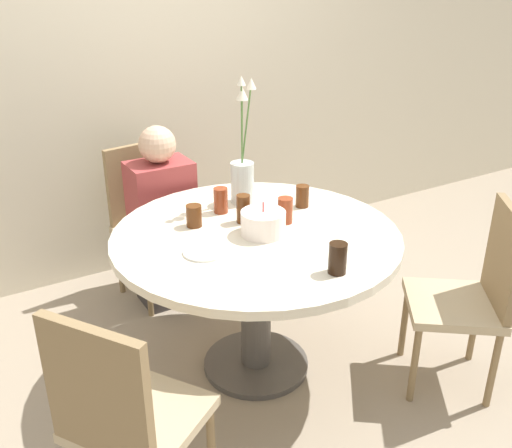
{
  "coord_description": "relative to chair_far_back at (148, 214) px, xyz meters",
  "views": [
    {
      "loc": [
        -1.18,
        -1.97,
        1.81
      ],
      "look_at": [
        0.0,
        0.0,
        0.77
      ],
      "focal_mm": 40.0,
      "sensor_mm": 36.0,
      "label": 1
    }
  ],
  "objects": [
    {
      "name": "birthday_cake",
      "position": [
        0.17,
        -1.0,
        0.29
      ],
      "size": [
        0.2,
        0.2,
        0.15
      ],
      "color": "white",
      "rests_on": "dining_table"
    },
    {
      "name": "chair_near_front",
      "position": [
        0.94,
        -1.55,
        0.0
      ],
      "size": [
        0.56,
        0.56,
        0.9
      ],
      "rotation": [
        0.0,
        0.0,
        4.07
      ],
      "color": "tan",
      "rests_on": "ground_plane"
    },
    {
      "name": "dining_table",
      "position": [
        0.15,
        -0.97,
        0.1
      ],
      "size": [
        1.29,
        1.29,
        0.73
      ],
      "color": "beige",
      "rests_on": "ground_plane"
    },
    {
      "name": "drink_glass_3",
      "position": [
        0.23,
        -1.44,
        0.3
      ],
      "size": [
        0.07,
        0.07,
        0.12
      ],
      "color": "black",
      "rests_on": "dining_table"
    },
    {
      "name": "chair_far_back",
      "position": [
        0.0,
        0.0,
        0.0
      ],
      "size": [
        0.46,
        0.46,
        0.9
      ],
      "rotation": [
        0.0,
        0.0,
        0.16
      ],
      "color": "tan",
      "rests_on": "ground_plane"
    },
    {
      "name": "flower_vase",
      "position": [
        0.28,
        -0.63,
        0.4
      ],
      "size": [
        0.12,
        0.15,
        0.64
      ],
      "color": "silver",
      "rests_on": "dining_table"
    },
    {
      "name": "wall_back",
      "position": [
        0.15,
        0.4,
        0.8
      ],
      "size": [
        8.0,
        0.05,
        2.6
      ],
      "color": "beige",
      "rests_on": "ground_plane"
    },
    {
      "name": "ground_plane",
      "position": [
        0.15,
        -0.97,
        -0.5
      ],
      "size": [
        16.0,
        16.0,
        0.0
      ],
      "primitive_type": "plane",
      "color": "gray"
    },
    {
      "name": "drink_glass_5",
      "position": [
        0.16,
        -0.84,
        0.3
      ],
      "size": [
        0.06,
        0.06,
        0.13
      ],
      "color": "#51280F",
      "rests_on": "dining_table"
    },
    {
      "name": "drink_glass_0",
      "position": [
        0.13,
        -0.68,
        0.3
      ],
      "size": [
        0.07,
        0.07,
        0.12
      ],
      "color": "maroon",
      "rests_on": "dining_table"
    },
    {
      "name": "chair_right_flank",
      "position": [
        -0.66,
        -1.5,
        0.0
      ],
      "size": [
        0.55,
        0.55,
        0.9
      ],
      "rotation": [
        0.0,
        0.0,
        2.15
      ],
      "color": "tan",
      "rests_on": "ground_plane"
    },
    {
      "name": "drink_glass_1",
      "position": [
        -0.05,
        -0.76,
        0.28
      ],
      "size": [
        0.07,
        0.07,
        0.1
      ],
      "color": "#51280F",
      "rests_on": "dining_table"
    },
    {
      "name": "drink_glass_2",
      "position": [
        0.32,
        -0.94,
        0.29
      ],
      "size": [
        0.07,
        0.07,
        0.12
      ],
      "color": "maroon",
      "rests_on": "dining_table"
    },
    {
      "name": "drink_glass_4",
      "position": [
        0.5,
        -0.83,
        0.29
      ],
      "size": [
        0.07,
        0.07,
        0.11
      ],
      "color": "#51280F",
      "rests_on": "dining_table"
    },
    {
      "name": "side_plate",
      "position": [
        -0.13,
        -1.03,
        0.24
      ],
      "size": [
        0.18,
        0.18,
        0.01
      ],
      "color": "white",
      "rests_on": "dining_table"
    },
    {
      "name": "person_boy",
      "position": [
        0.03,
        -0.16,
        -0.01
      ],
      "size": [
        0.34,
        0.24,
        1.06
      ],
      "color": "#383333",
      "rests_on": "ground_plane"
    }
  ]
}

